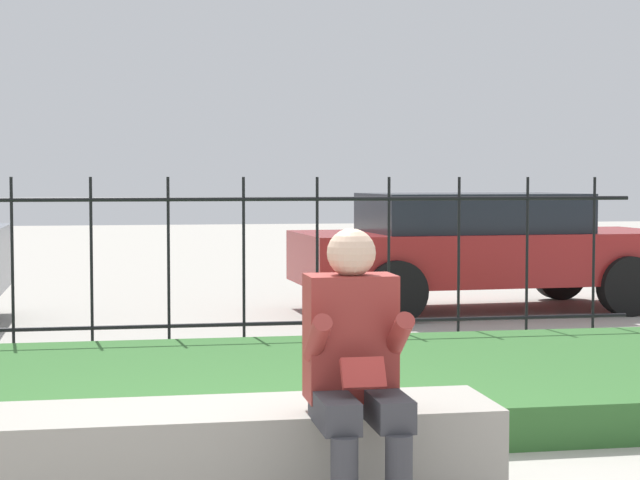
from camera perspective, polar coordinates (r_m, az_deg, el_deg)
The scene contains 5 objects.
stone_bench at distance 4.86m, azimuth -5.72°, elevation -11.82°, with size 2.54×0.59×0.46m.
person_seated_reader at distance 4.52m, azimuth 1.92°, elevation -6.68°, with size 0.42×0.73×1.26m.
grass_berm at distance 6.95m, azimuth -5.01°, elevation -7.92°, with size 9.20×2.82×0.24m.
iron_fence at distance 8.59m, azimuth -6.08°, elevation -1.35°, with size 7.20×0.03×1.49m.
car_parked_right at distance 12.06m, azimuth 8.61°, elevation -0.37°, with size 4.28×2.01×1.31m.
Camera 1 is at (-0.61, -4.68, 1.47)m, focal length 60.00 mm.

